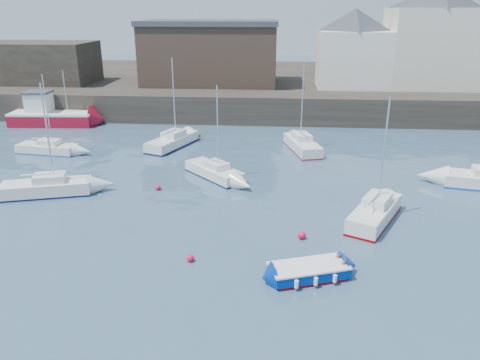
# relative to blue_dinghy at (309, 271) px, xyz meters

# --- Properties ---
(water) EXTENTS (220.00, 220.00, 0.00)m
(water) POSITION_rel_blue_dinghy_xyz_m (-3.90, -3.13, -0.39)
(water) COLOR #2D4760
(water) RESTS_ON ground
(quay_wall) EXTENTS (90.00, 5.00, 3.00)m
(quay_wall) POSITION_rel_blue_dinghy_xyz_m (-3.90, 31.87, 1.11)
(quay_wall) COLOR #28231E
(quay_wall) RESTS_ON ground
(land_strip) EXTENTS (90.00, 32.00, 2.80)m
(land_strip) POSITION_rel_blue_dinghy_xyz_m (-3.90, 49.87, 1.01)
(land_strip) COLOR #28231E
(land_strip) RESTS_ON ground
(bldg_east_a) EXTENTS (13.36, 13.36, 11.80)m
(bldg_east_a) POSITION_rel_blue_dinghy_xyz_m (16.10, 38.87, 8.42)
(bldg_east_a) COLOR beige
(bldg_east_a) RESTS_ON land_strip
(bldg_east_d) EXTENTS (11.14, 11.14, 8.95)m
(bldg_east_d) POSITION_rel_blue_dinghy_xyz_m (7.10, 38.37, 6.97)
(bldg_east_d) COLOR white
(bldg_east_d) RESTS_ON land_strip
(warehouse) EXTENTS (16.40, 10.40, 7.60)m
(warehouse) POSITION_rel_blue_dinghy_xyz_m (-9.90, 39.87, 6.23)
(warehouse) COLOR #3D2D26
(warehouse) RESTS_ON land_strip
(bldg_west) EXTENTS (14.00, 8.00, 5.00)m
(bldg_west) POSITION_rel_blue_dinghy_xyz_m (-31.90, 38.87, 4.91)
(bldg_west) COLOR #353028
(bldg_west) RESTS_ON land_strip
(blue_dinghy) EXTENTS (3.98, 2.66, 0.70)m
(blue_dinghy) POSITION_rel_blue_dinghy_xyz_m (0.00, 0.00, 0.00)
(blue_dinghy) COLOR maroon
(blue_dinghy) RESTS_ON ground
(fishing_boat) EXTENTS (8.87, 3.74, 5.76)m
(fishing_boat) POSITION_rel_blue_dinghy_xyz_m (-25.77, 28.36, 0.73)
(fishing_boat) COLOR maroon
(fishing_boat) RESTS_ON ground
(sailboat_a) EXTENTS (6.04, 3.37, 7.49)m
(sailboat_a) POSITION_rel_blue_dinghy_xyz_m (-16.93, 9.02, 0.14)
(sailboat_a) COLOR silver
(sailboat_a) RESTS_ON ground
(sailboat_b) EXTENTS (4.93, 5.03, 6.87)m
(sailboat_b) POSITION_rel_blue_dinghy_xyz_m (-6.17, 13.40, 0.06)
(sailboat_b) COLOR silver
(sailboat_b) RESTS_ON ground
(sailboat_c) EXTENTS (4.11, 5.73, 7.28)m
(sailboat_c) POSITION_rel_blue_dinghy_xyz_m (4.26, 6.56, 0.17)
(sailboat_c) COLOR silver
(sailboat_c) RESTS_ON ground
(sailboat_e) EXTENTS (5.40, 2.30, 6.73)m
(sailboat_e) POSITION_rel_blue_dinghy_xyz_m (-21.35, 18.29, 0.05)
(sailboat_e) COLOR silver
(sailboat_e) RESTS_ON ground
(sailboat_f) EXTENTS (3.33, 6.08, 7.53)m
(sailboat_f) POSITION_rel_blue_dinghy_xyz_m (0.66, 20.79, 0.14)
(sailboat_f) COLOR silver
(sailboat_f) RESTS_ON ground
(sailboat_h) EXTENTS (4.04, 6.35, 7.81)m
(sailboat_h) POSITION_rel_blue_dinghy_xyz_m (-11.00, 21.11, 0.12)
(sailboat_h) COLOR silver
(sailboat_h) RESTS_ON ground
(buoy_near) EXTENTS (0.38, 0.38, 0.38)m
(buoy_near) POSITION_rel_blue_dinghy_xyz_m (-5.77, 1.08, -0.39)
(buoy_near) COLOR #F10A38
(buoy_near) RESTS_ON ground
(buoy_mid) EXTENTS (0.44, 0.44, 0.44)m
(buoy_mid) POSITION_rel_blue_dinghy_xyz_m (-0.12, 3.96, -0.39)
(buoy_mid) COLOR #F10A38
(buoy_mid) RESTS_ON ground
(buoy_far) EXTENTS (0.37, 0.37, 0.37)m
(buoy_far) POSITION_rel_blue_dinghy_xyz_m (-9.71, 10.48, -0.39)
(buoy_far) COLOR #F10A38
(buoy_far) RESTS_ON ground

